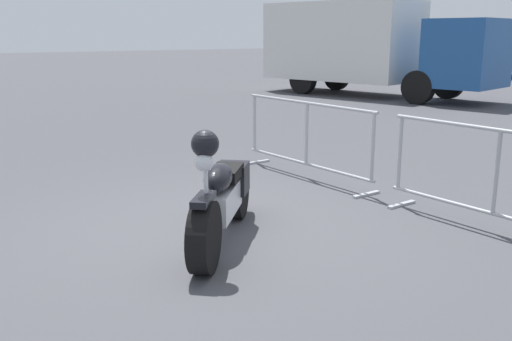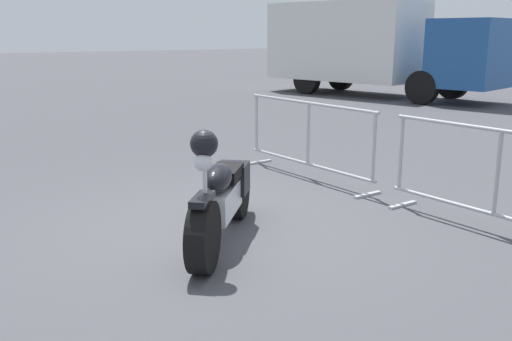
% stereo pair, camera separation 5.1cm
% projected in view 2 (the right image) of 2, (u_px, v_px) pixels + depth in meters
% --- Properties ---
extents(ground_plane, '(120.00, 120.00, 0.00)m').
position_uv_depth(ground_plane, '(213.00, 231.00, 5.84)').
color(ground_plane, '#424247').
extents(motorcycle, '(1.63, 1.63, 1.21)m').
position_uv_depth(motorcycle, '(222.00, 196.00, 5.45)').
color(motorcycle, black).
rests_on(motorcycle, ground).
extents(crowd_barrier_near, '(2.53, 0.45, 1.07)m').
position_uv_depth(crowd_barrier_near, '(308.00, 138.00, 7.88)').
color(crowd_barrier_near, '#9EA0A5').
rests_on(crowd_barrier_near, ground).
extents(crowd_barrier_far, '(2.53, 0.45, 1.07)m').
position_uv_depth(crowd_barrier_far, '(497.00, 180.00, 5.65)').
color(crowd_barrier_far, '#9EA0A5').
rests_on(crowd_barrier_far, ground).
extents(box_truck, '(7.97, 3.54, 2.98)m').
position_uv_depth(box_truck, '(369.00, 44.00, 18.32)').
color(box_truck, silver).
rests_on(box_truck, ground).
extents(parked_car_black, '(2.20, 4.20, 1.36)m').
position_uv_depth(parked_car_black, '(457.00, 60.00, 28.62)').
color(parked_car_black, black).
rests_on(parked_car_black, ground).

